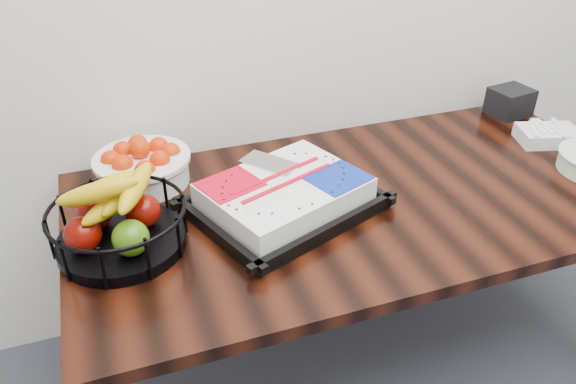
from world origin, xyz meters
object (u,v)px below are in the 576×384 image
object	(u,v)px
napkin_box	(510,102)
table	(364,217)
cake_tray	(285,196)
fruit_basket	(118,222)
tangerine_bowl	(142,159)

from	to	relation	value
napkin_box	table	bearing A→B (deg)	-156.37
napkin_box	cake_tray	bearing A→B (deg)	-162.09
table	fruit_basket	xyz separation A→B (m)	(-0.74, -0.02, 0.17)
cake_tray	napkin_box	distance (m)	1.12
tangerine_bowl	napkin_box	xyz separation A→B (m)	(1.44, 0.05, -0.03)
table	napkin_box	size ratio (longest dim) A/B	12.05
cake_tray	fruit_basket	size ratio (longest dim) A/B	1.67
fruit_basket	table	bearing A→B (deg)	1.27
fruit_basket	napkin_box	distance (m)	1.58
cake_tray	fruit_basket	distance (m)	0.47
tangerine_bowl	napkin_box	bearing A→B (deg)	1.80
napkin_box	tangerine_bowl	bearing A→B (deg)	-178.20
fruit_basket	napkin_box	size ratio (longest dim) A/B	2.44
table	tangerine_bowl	size ratio (longest dim) A/B	5.93
table	tangerine_bowl	bearing A→B (deg)	154.36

